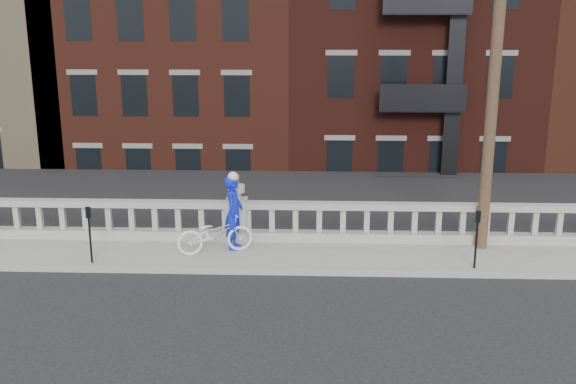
# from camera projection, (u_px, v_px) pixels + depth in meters

# --- Properties ---
(ground) EXTENTS (120.00, 120.00, 0.00)m
(ground) POSITION_uv_depth(u_px,v_px,m) (215.00, 310.00, 12.91)
(ground) COLOR black
(ground) RESTS_ON ground
(sidewalk) EXTENTS (32.00, 2.20, 0.15)m
(sidewalk) POSITION_uv_depth(u_px,v_px,m) (233.00, 255.00, 15.80)
(sidewalk) COLOR gray
(sidewalk) RESTS_ON ground
(balustrade) EXTENTS (28.00, 0.34, 1.03)m
(balustrade) POSITION_uv_depth(u_px,v_px,m) (237.00, 222.00, 16.58)
(balustrade) COLOR gray
(balustrade) RESTS_ON sidewalk
(planter_pedestal) EXTENTS (0.55, 0.55, 1.76)m
(planter_pedestal) POSITION_uv_depth(u_px,v_px,m) (237.00, 215.00, 16.53)
(planter_pedestal) COLOR gray
(planter_pedestal) RESTS_ON sidewalk
(lower_level) EXTENTS (80.00, 44.00, 20.80)m
(lower_level) POSITION_uv_depth(u_px,v_px,m) (288.00, 83.00, 34.54)
(lower_level) COLOR #605E59
(lower_level) RESTS_ON ground
(utility_pole) EXTENTS (1.60, 0.28, 10.00)m
(utility_pole) POSITION_uv_depth(u_px,v_px,m) (497.00, 40.00, 14.86)
(utility_pole) COLOR #422D1E
(utility_pole) RESTS_ON sidewalk
(parking_meter_c) EXTENTS (0.10, 0.09, 1.36)m
(parking_meter_c) POSITION_uv_depth(u_px,v_px,m) (89.00, 228.00, 14.87)
(parking_meter_c) COLOR black
(parking_meter_c) RESTS_ON sidewalk
(parking_meter_d) EXTENTS (0.10, 0.09, 1.36)m
(parking_meter_d) POSITION_uv_depth(u_px,v_px,m) (477.00, 233.00, 14.53)
(parking_meter_d) COLOR black
(parking_meter_d) RESTS_ON sidewalk
(bicycle) EXTENTS (1.97, 1.24, 0.98)m
(bicycle) POSITION_uv_depth(u_px,v_px,m) (215.00, 234.00, 15.64)
(bicycle) COLOR white
(bicycle) RESTS_ON sidewalk
(cyclist) EXTENTS (0.50, 0.71, 1.85)m
(cyclist) POSITION_uv_depth(u_px,v_px,m) (234.00, 213.00, 15.85)
(cyclist) COLOR #0D1CD1
(cyclist) RESTS_ON sidewalk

